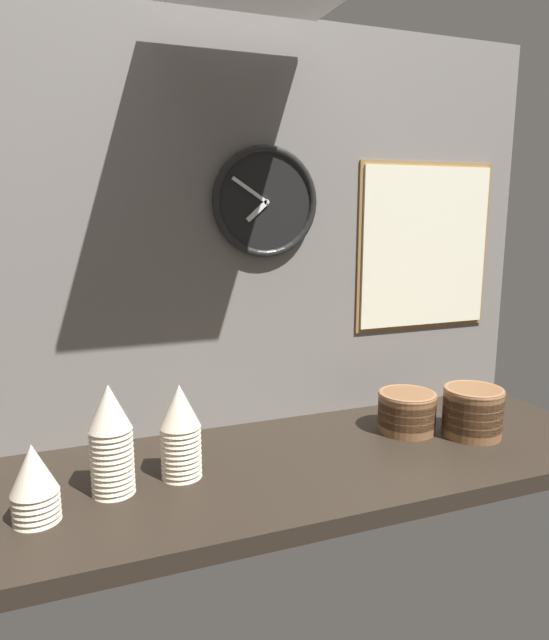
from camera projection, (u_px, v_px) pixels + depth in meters
name	position (u px, v px, depth m)	size (l,w,h in m)	color
ground_plane	(300.00, 464.00, 1.36)	(1.60, 0.56, 0.04)	black
wall_tiled_back	(262.00, 230.00, 1.50)	(1.60, 0.03, 1.05)	slate
cup_stack_left	(111.00, 439.00, 1.17)	(0.09, 0.09, 0.23)	beige
cup_stack_far_left	(34.00, 483.00, 1.07)	(0.09, 0.09, 0.15)	beige
cup_stack_center_left	(181.00, 432.00, 1.24)	(0.09, 0.09, 0.21)	beige
bowl_stack_far_right	(473.00, 410.00, 1.48)	(0.15, 0.15, 0.13)	brown
bowl_stack_right	(407.00, 410.00, 1.51)	(0.15, 0.15, 0.11)	brown
wall_clock	(265.00, 202.00, 1.46)	(0.28, 0.03, 0.28)	black
menu_board	(425.00, 247.00, 1.67)	(0.44, 0.01, 0.48)	olive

